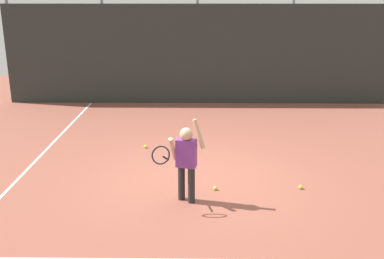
# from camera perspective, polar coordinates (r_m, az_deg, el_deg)

# --- Properties ---
(ground_plane) EXTENTS (20.00, 20.00, 0.00)m
(ground_plane) POSITION_cam_1_polar(r_m,az_deg,el_deg) (8.02, 0.52, -6.09)
(ground_plane) COLOR brown
(court_line_sideline) EXTENTS (0.05, 9.00, 0.00)m
(court_line_sideline) POSITION_cam_1_polar(r_m,az_deg,el_deg) (9.49, -18.84, -3.28)
(court_line_sideline) COLOR white
(court_line_sideline) RESTS_ON ground
(back_fence_windscreen) EXTENTS (11.08, 0.08, 2.85)m
(back_fence_windscreen) POSITION_cam_1_polar(r_m,az_deg,el_deg) (13.10, 0.65, 9.50)
(back_fence_windscreen) COLOR #282D2B
(back_fence_windscreen) RESTS_ON ground
(fence_post_0) EXTENTS (0.09, 0.09, 3.00)m
(fence_post_0) POSITION_cam_1_polar(r_m,az_deg,el_deg) (14.22, -21.94, 9.20)
(fence_post_0) COLOR slate
(fence_post_0) RESTS_ON ground
(fence_post_1) EXTENTS (0.09, 0.09, 3.00)m
(fence_post_1) POSITION_cam_1_polar(r_m,az_deg,el_deg) (13.42, -11.11, 9.70)
(fence_post_1) COLOR slate
(fence_post_1) RESTS_ON ground
(fence_post_2) EXTENTS (0.09, 0.09, 3.00)m
(fence_post_2) POSITION_cam_1_polar(r_m,az_deg,el_deg) (13.15, 0.65, 9.86)
(fence_post_2) COLOR slate
(fence_post_2) RESTS_ON ground
(fence_post_3) EXTENTS (0.09, 0.09, 3.00)m
(fence_post_3) POSITION_cam_1_polar(r_m,az_deg,el_deg) (13.41, 12.41, 9.62)
(fence_post_3) COLOR slate
(fence_post_3) RESTS_ON ground
(fence_post_4) EXTENTS (0.09, 0.09, 3.00)m
(fence_post_4) POSITION_cam_1_polar(r_m,az_deg,el_deg) (14.20, 23.26, 9.04)
(fence_post_4) COLOR slate
(fence_post_4) RESTS_ON ground
(tennis_player) EXTENTS (0.83, 0.57, 1.35)m
(tennis_player) POSITION_cam_1_polar(r_m,az_deg,el_deg) (6.87, -0.87, -3.64)
(tennis_player) COLOR #232326
(tennis_player) RESTS_ON ground
(tennis_ball_0) EXTENTS (0.07, 0.07, 0.07)m
(tennis_ball_0) POSITION_cam_1_polar(r_m,az_deg,el_deg) (7.52, 2.96, -7.47)
(tennis_ball_0) COLOR #CCE033
(tennis_ball_0) RESTS_ON ground
(tennis_ball_1) EXTENTS (0.07, 0.07, 0.07)m
(tennis_ball_1) POSITION_cam_1_polar(r_m,az_deg,el_deg) (9.52, -5.96, -2.16)
(tennis_ball_1) COLOR #CCE033
(tennis_ball_1) RESTS_ON ground
(tennis_ball_2) EXTENTS (0.07, 0.07, 0.07)m
(tennis_ball_2) POSITION_cam_1_polar(r_m,az_deg,el_deg) (8.42, 0.13, -4.68)
(tennis_ball_2) COLOR #CCE033
(tennis_ball_2) RESTS_ON ground
(tennis_ball_3) EXTENTS (0.07, 0.07, 0.07)m
(tennis_ball_3) POSITION_cam_1_polar(r_m,az_deg,el_deg) (7.77, 13.67, -7.14)
(tennis_ball_3) COLOR #CCE033
(tennis_ball_3) RESTS_ON ground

